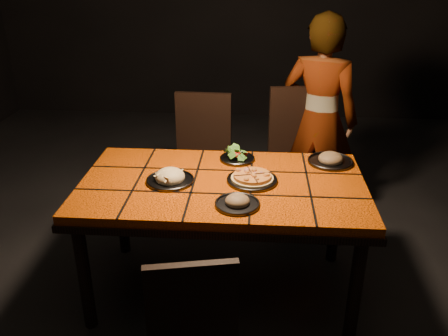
# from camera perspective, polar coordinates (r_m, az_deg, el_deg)

# --- Properties ---
(room_shell) EXTENTS (6.04, 7.04, 3.08)m
(room_shell) POSITION_cam_1_polar(r_m,az_deg,el_deg) (2.43, -0.19, 14.42)
(room_shell) COLOR black
(room_shell) RESTS_ON ground
(dining_table) EXTENTS (1.62, 0.92, 0.75)m
(dining_table) POSITION_cam_1_polar(r_m,az_deg,el_deg) (2.70, -0.17, -3.14)
(dining_table) COLOR #D95006
(dining_table) RESTS_ON ground
(chair_near) EXTENTS (0.44, 0.44, 0.83)m
(chair_near) POSITION_cam_1_polar(r_m,az_deg,el_deg) (2.16, -3.90, -17.67)
(chair_near) COLOR black
(chair_near) RESTS_ON ground
(chair_far_left) EXTENTS (0.45, 0.45, 0.96)m
(chair_far_left) POSITION_cam_1_polar(r_m,az_deg,el_deg) (3.66, -2.71, 2.39)
(chair_far_left) COLOR black
(chair_far_left) RESTS_ON ground
(chair_far_right) EXTENTS (0.53, 0.53, 1.03)m
(chair_far_right) POSITION_cam_1_polar(r_m,az_deg,el_deg) (3.60, 9.27, 2.39)
(chair_far_right) COLOR black
(chair_far_right) RESTS_ON ground
(diner) EXTENTS (0.67, 0.55, 1.57)m
(diner) POSITION_cam_1_polar(r_m,az_deg,el_deg) (3.63, 11.36, 5.70)
(diner) COLOR brown
(diner) RESTS_ON ground
(plate_pizza) EXTENTS (0.30, 0.30, 0.04)m
(plate_pizza) POSITION_cam_1_polar(r_m,az_deg,el_deg) (2.67, 3.41, -1.29)
(plate_pizza) COLOR #343539
(plate_pizza) RESTS_ON dining_table
(plate_pasta) EXTENTS (0.27, 0.27, 0.09)m
(plate_pasta) POSITION_cam_1_polar(r_m,az_deg,el_deg) (2.67, -6.51, -1.20)
(plate_pasta) COLOR #343539
(plate_pasta) RESTS_ON dining_table
(plate_salad) EXTENTS (0.22, 0.22, 0.07)m
(plate_salad) POSITION_cam_1_polar(r_m,az_deg,el_deg) (2.94, 1.61, 1.43)
(plate_salad) COLOR #343539
(plate_salad) RESTS_ON dining_table
(plate_mushroom_a) EXTENTS (0.23, 0.23, 0.08)m
(plate_mushroom_a) POSITION_cam_1_polar(r_m,az_deg,el_deg) (2.41, 1.62, -4.10)
(plate_mushroom_a) COLOR #343539
(plate_mushroom_a) RESTS_ON dining_table
(plate_mushroom_b) EXTENTS (0.28, 0.28, 0.09)m
(plate_mushroom_b) POSITION_cam_1_polar(r_m,az_deg,el_deg) (2.97, 12.70, 1.05)
(plate_mushroom_b) COLOR #343539
(plate_mushroom_b) RESTS_ON dining_table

